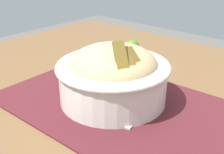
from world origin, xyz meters
name	(u,v)px	position (x,y,z in m)	size (l,w,h in m)	color
table	(120,130)	(0.00, 0.00, 0.67)	(1.12, 0.93, 0.73)	brown
placemat	(116,104)	(-0.01, -0.01, 0.73)	(0.46, 0.30, 0.00)	#47191E
bowl	(112,75)	(-0.02, 0.00, 0.79)	(0.23, 0.23, 0.13)	silver
fork	(144,109)	(0.05, 0.01, 0.74)	(0.05, 0.13, 0.00)	beige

